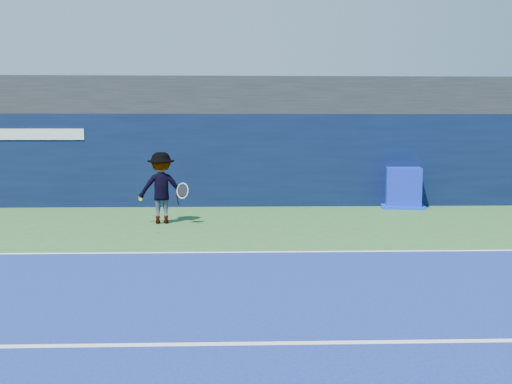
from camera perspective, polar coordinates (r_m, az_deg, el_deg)
The scene contains 8 objects.
ground at distance 8.72m, azimuth -2.68°, elevation -10.26°, with size 80.00×80.00×0.00m, color #30652D.
baseline at distance 11.63m, azimuth -2.47°, elevation -6.04°, with size 24.00×0.10×0.01m, color white.
service_line at distance 6.83m, azimuth -2.93°, elevation -14.93°, with size 24.00×0.10×0.01m, color white.
stadium_band at distance 19.90m, azimuth -2.25°, elevation 9.42°, with size 36.00×3.00×1.20m, color #222227.
back_wall_assembly at distance 18.89m, azimuth -2.26°, elevation 3.23°, with size 36.00×1.03×3.00m.
equipment_cart at distance 18.98m, azimuth 14.46°, elevation 0.29°, with size 1.57×1.57×1.30m.
tennis_player at distance 15.37m, azimuth -9.44°, elevation 0.41°, with size 1.42×0.88×1.90m.
tennis_ball at distance 13.54m, azimuth -11.45°, elevation -0.76°, with size 0.07×0.07×0.07m.
Camera 1 is at (0.13, -8.37, 2.46)m, focal length 40.00 mm.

